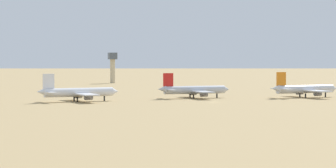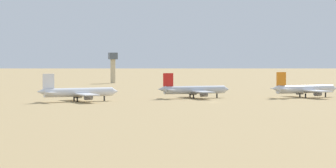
{
  "view_description": "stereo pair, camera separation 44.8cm",
  "coord_description": "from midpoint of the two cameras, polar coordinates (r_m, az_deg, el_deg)",
  "views": [
    {
      "loc": [
        -104.29,
        -280.48,
        18.65
      ],
      "look_at": [
        -8.45,
        31.68,
        6.0
      ],
      "focal_mm": 83.01,
      "sensor_mm": 36.0,
      "label": 1
    },
    {
      "loc": [
        -103.86,
        -280.61,
        18.65
      ],
      "look_at": [
        -8.45,
        31.68,
        6.0
      ],
      "focal_mm": 83.01,
      "sensor_mm": 36.0,
      "label": 2
    }
  ],
  "objects": [
    {
      "name": "parked_jet_orange_5",
      "position": [
        336.2,
        9.96,
        -0.38
      ],
      "size": [
        33.46,
        28.41,
        11.06
      ],
      "rotation": [
        0.0,
        0.0,
        0.14
      ],
      "color": "silver",
      "rests_on": "ground"
    },
    {
      "name": "parked_jet_red_4",
      "position": [
        326.81,
        1.87,
        -0.44
      ],
      "size": [
        32.34,
        27.16,
        10.69
      ],
      "rotation": [
        0.0,
        0.0,
        0.04
      ],
      "color": "silver",
      "rests_on": "ground"
    },
    {
      "name": "ridge_center",
      "position": [
        1435.6,
        -11.3,
        2.64
      ],
      "size": [
        300.56,
        238.23,
        60.79
      ],
      "primitive_type": "pyramid",
      "rotation": [
        0.0,
        0.0,
        0.04
      ],
      "color": "slate",
      "rests_on": "ground"
    },
    {
      "name": "ridge_far_east",
      "position": [
        1582.14,
        6.61,
        3.84
      ],
      "size": [
        272.11,
        201.96,
        127.6
      ],
      "primitive_type": "pyramid",
      "rotation": [
        0.0,
        0.0,
        0.01
      ],
      "color": "slate",
      "rests_on": "ground"
    },
    {
      "name": "parked_jet_white_3",
      "position": [
        305.51,
        -6.67,
        -0.62
      ],
      "size": [
        33.42,
        28.36,
        11.04
      ],
      "rotation": [
        0.0,
        0.0,
        0.13
      ],
      "color": "white",
      "rests_on": "ground"
    },
    {
      "name": "control_tower",
      "position": [
        498.37,
        -4.12,
        1.42
      ],
      "size": [
        5.2,
        5.2,
        19.54
      ],
      "color": "#C6B793",
      "rests_on": "ground"
    },
    {
      "name": "ground",
      "position": [
        299.81,
        3.28,
        -1.35
      ],
      "size": [
        4000.0,
        4000.0,
        0.0
      ],
      "primitive_type": "plane",
      "color": "tan"
    },
    {
      "name": "ridge_east",
      "position": [
        1472.65,
        -2.4,
        3.75
      ],
      "size": [
        243.88,
        235.38,
        116.1
      ],
      "primitive_type": "pyramid",
      "rotation": [
        0.0,
        0.0,
        0.05
      ],
      "color": "slate",
      "rests_on": "ground"
    }
  ]
}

